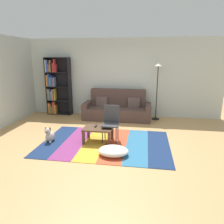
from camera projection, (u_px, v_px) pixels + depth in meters
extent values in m
plane|color=tan|center=(110.00, 141.00, 5.36)|extent=(14.00, 14.00, 0.00)
cube|color=silver|center=(122.00, 78.00, 7.46)|extent=(6.80, 0.10, 2.70)
cube|color=silver|center=(1.00, 82.00, 6.26)|extent=(0.10, 5.50, 2.70)
cube|color=navy|center=(56.00, 140.00, 5.42)|extent=(0.52, 2.12, 0.01)
cube|color=#843370|center=(75.00, 141.00, 5.34)|extent=(0.52, 2.12, 0.01)
cube|color=gold|center=(95.00, 143.00, 5.26)|extent=(0.52, 2.12, 0.01)
cube|color=#C64C2D|center=(116.00, 144.00, 5.18)|extent=(0.52, 2.12, 0.01)
cube|color=teal|center=(137.00, 145.00, 5.11)|extent=(0.52, 2.12, 0.01)
cube|color=navy|center=(159.00, 147.00, 5.03)|extent=(0.52, 2.12, 0.01)
cube|color=#4C3833|center=(117.00, 114.00, 7.19)|extent=(1.90, 0.80, 0.40)
cube|color=#4C3833|center=(118.00, 98.00, 7.35)|extent=(1.90, 0.20, 0.60)
cube|color=#4C3833|center=(87.00, 110.00, 7.33)|extent=(0.18, 0.80, 0.56)
cube|color=#4C3833|center=(148.00, 113.00, 7.01)|extent=(0.18, 0.80, 0.56)
cube|color=brown|center=(102.00, 102.00, 7.35)|extent=(0.42, 0.19, 0.36)
cube|color=brown|center=(134.00, 103.00, 7.19)|extent=(0.42, 0.19, 0.36)
cube|color=black|center=(47.00, 86.00, 7.71)|extent=(0.04, 0.28, 2.06)
cube|color=black|center=(70.00, 87.00, 7.58)|extent=(0.04, 0.28, 2.06)
cube|color=black|center=(60.00, 86.00, 7.78)|extent=(0.90, 0.01, 2.06)
cube|color=black|center=(60.00, 113.00, 7.90)|extent=(0.86, 0.28, 0.02)
cube|color=black|center=(60.00, 100.00, 7.78)|extent=(0.86, 0.28, 0.02)
cube|color=black|center=(59.00, 87.00, 7.65)|extent=(0.86, 0.28, 0.02)
cube|color=black|center=(58.00, 72.00, 7.52)|extent=(0.86, 0.28, 0.02)
cube|color=black|center=(57.00, 58.00, 7.39)|extent=(0.86, 0.28, 0.02)
cube|color=orange|center=(50.00, 108.00, 7.88)|extent=(0.05, 0.20, 0.39)
cube|color=#8C6647|center=(51.00, 108.00, 7.89)|extent=(0.05, 0.23, 0.36)
cube|color=green|center=(53.00, 110.00, 7.88)|extent=(0.04, 0.20, 0.27)
cube|color=red|center=(54.00, 108.00, 7.85)|extent=(0.04, 0.18, 0.44)
cube|color=#8C6647|center=(55.00, 107.00, 7.86)|extent=(0.04, 0.23, 0.44)
cube|color=orange|center=(56.00, 109.00, 7.84)|extent=(0.04, 0.17, 0.33)
cube|color=#8C6647|center=(49.00, 94.00, 7.76)|extent=(0.05, 0.22, 0.42)
cube|color=#668C99|center=(50.00, 95.00, 7.77)|extent=(0.03, 0.25, 0.38)
cube|color=#334CB2|center=(51.00, 94.00, 7.74)|extent=(0.03, 0.20, 0.40)
cube|color=#668C99|center=(52.00, 96.00, 7.77)|extent=(0.03, 0.25, 0.31)
cube|color=orange|center=(53.00, 95.00, 7.72)|extent=(0.04, 0.18, 0.40)
cube|color=#334CB2|center=(54.00, 95.00, 7.72)|extent=(0.04, 0.19, 0.36)
cube|color=gold|center=(55.00, 95.00, 7.70)|extent=(0.03, 0.17, 0.41)
cube|color=orange|center=(48.00, 81.00, 7.65)|extent=(0.05, 0.26, 0.40)
cube|color=#334CB2|center=(49.00, 80.00, 7.63)|extent=(0.05, 0.23, 0.44)
cube|color=green|center=(51.00, 82.00, 7.63)|extent=(0.05, 0.23, 0.32)
cube|color=#334CB2|center=(52.00, 81.00, 7.61)|extent=(0.04, 0.23, 0.38)
cube|color=purple|center=(54.00, 82.00, 7.61)|extent=(0.04, 0.20, 0.31)
cube|color=#668C99|center=(55.00, 82.00, 7.59)|extent=(0.03, 0.18, 0.31)
cube|color=silver|center=(46.00, 66.00, 7.50)|extent=(0.04, 0.20, 0.42)
cube|color=#334CB2|center=(48.00, 66.00, 7.52)|extent=(0.05, 0.25, 0.40)
cube|color=#8C6647|center=(49.00, 68.00, 7.48)|extent=(0.04, 0.16, 0.27)
cube|color=#8C6647|center=(51.00, 66.00, 7.48)|extent=(0.05, 0.21, 0.41)
cube|color=black|center=(53.00, 68.00, 7.50)|extent=(0.05, 0.25, 0.28)
cube|color=red|center=(54.00, 68.00, 7.48)|extent=(0.04, 0.24, 0.31)
cube|color=red|center=(55.00, 66.00, 7.43)|extent=(0.03, 0.17, 0.44)
cube|color=red|center=(56.00, 68.00, 7.44)|extent=(0.03, 0.17, 0.29)
cube|color=#513826|center=(98.00, 128.00, 5.24)|extent=(0.71, 0.54, 0.04)
cube|color=#513826|center=(83.00, 138.00, 5.12)|extent=(0.06, 0.06, 0.33)
cube|color=#513826|center=(109.00, 139.00, 5.02)|extent=(0.06, 0.06, 0.33)
cube|color=#513826|center=(89.00, 131.00, 5.56)|extent=(0.06, 0.06, 0.33)
cube|color=#513826|center=(112.00, 133.00, 5.46)|extent=(0.06, 0.06, 0.33)
ellipsoid|color=white|center=(113.00, 151.00, 4.56)|extent=(0.66, 0.52, 0.19)
ellipsoid|color=beige|center=(50.00, 136.00, 5.34)|extent=(0.22, 0.30, 0.26)
sphere|color=beige|center=(48.00, 131.00, 5.20)|extent=(0.15, 0.15, 0.15)
ellipsoid|color=#5B5750|center=(47.00, 132.00, 5.14)|extent=(0.06, 0.07, 0.05)
ellipsoid|color=#5B5750|center=(46.00, 129.00, 5.21)|extent=(0.05, 0.04, 0.08)
ellipsoid|color=#5B5750|center=(50.00, 129.00, 5.19)|extent=(0.05, 0.04, 0.08)
sphere|color=beige|center=(46.00, 142.00, 5.25)|extent=(0.06, 0.06, 0.06)
sphere|color=beige|center=(50.00, 142.00, 5.23)|extent=(0.06, 0.06, 0.06)
cylinder|color=black|center=(155.00, 119.00, 7.25)|extent=(0.26, 0.26, 0.02)
cylinder|color=black|center=(157.00, 93.00, 7.02)|extent=(0.03, 0.03, 1.76)
cone|color=white|center=(158.00, 64.00, 6.78)|extent=(0.32, 0.32, 0.14)
cube|color=black|center=(96.00, 126.00, 5.30)|extent=(0.04, 0.15, 0.02)
cube|color=#38383D|center=(110.00, 125.00, 5.25)|extent=(0.40, 0.40, 0.03)
cube|color=#38383D|center=(112.00, 113.00, 5.36)|extent=(0.40, 0.03, 0.44)
cylinder|color=#38383D|center=(102.00, 135.00, 5.17)|extent=(0.02, 0.02, 0.42)
cylinder|color=#38383D|center=(116.00, 136.00, 5.12)|extent=(0.02, 0.02, 0.42)
cylinder|color=#38383D|center=(105.00, 131.00, 5.50)|extent=(0.02, 0.02, 0.42)
cylinder|color=#38383D|center=(118.00, 131.00, 5.44)|extent=(0.02, 0.02, 0.42)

